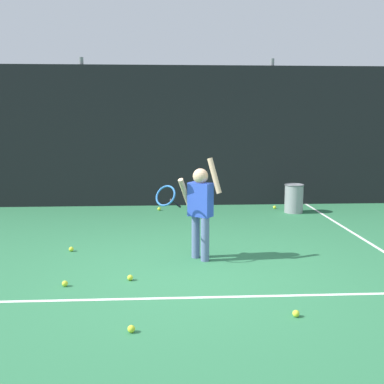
{
  "coord_description": "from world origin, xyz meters",
  "views": [
    {
      "loc": [
        -0.25,
        -5.31,
        1.84
      ],
      "look_at": [
        0.09,
        0.89,
        0.85
      ],
      "focal_mm": 43.31,
      "sensor_mm": 36.0,
      "label": 1
    }
  ],
  "objects_px": {
    "tennis_ball_3": "(131,329)",
    "tennis_ball_2": "(65,284)",
    "tennis_ball_7": "(159,209)",
    "tennis_ball_8": "(71,249)",
    "tennis_ball_4": "(275,207)",
    "tennis_ball_0": "(296,314)",
    "ball_hopper": "(294,198)",
    "tennis_player": "(199,205)",
    "tennis_ball_5": "(130,278)"
  },
  "relations": [
    {
      "from": "tennis_ball_3",
      "to": "tennis_ball_2",
      "type": "bearing_deg",
      "value": 125.1
    },
    {
      "from": "tennis_ball_7",
      "to": "tennis_ball_8",
      "type": "xyz_separation_m",
      "value": [
        -1.19,
        -2.84,
        0.0
      ]
    },
    {
      "from": "tennis_ball_4",
      "to": "tennis_ball_7",
      "type": "xyz_separation_m",
      "value": [
        -2.37,
        -0.04,
        0.0
      ]
    },
    {
      "from": "tennis_ball_0",
      "to": "tennis_ball_4",
      "type": "bearing_deg",
      "value": 78.91
    },
    {
      "from": "ball_hopper",
      "to": "tennis_ball_7",
      "type": "height_order",
      "value": "ball_hopper"
    },
    {
      "from": "ball_hopper",
      "to": "tennis_ball_4",
      "type": "distance_m",
      "value": 0.54
    },
    {
      "from": "tennis_ball_0",
      "to": "tennis_ball_2",
      "type": "relative_size",
      "value": 1.0
    },
    {
      "from": "ball_hopper",
      "to": "tennis_ball_8",
      "type": "bearing_deg",
      "value": -146.95
    },
    {
      "from": "tennis_ball_4",
      "to": "tennis_ball_3",
      "type": "bearing_deg",
      "value": -115.08
    },
    {
      "from": "tennis_ball_8",
      "to": "tennis_ball_4",
      "type": "bearing_deg",
      "value": 38.97
    },
    {
      "from": "tennis_player",
      "to": "tennis_ball_8",
      "type": "relative_size",
      "value": 20.46
    },
    {
      "from": "tennis_ball_4",
      "to": "tennis_ball_0",
      "type": "bearing_deg",
      "value": -101.09
    },
    {
      "from": "tennis_ball_4",
      "to": "ball_hopper",
      "type": "bearing_deg",
      "value": -52.53
    },
    {
      "from": "tennis_player",
      "to": "ball_hopper",
      "type": "relative_size",
      "value": 2.4
    },
    {
      "from": "tennis_ball_8",
      "to": "tennis_ball_7",
      "type": "bearing_deg",
      "value": 67.32
    },
    {
      "from": "tennis_ball_4",
      "to": "tennis_player",
      "type": "bearing_deg",
      "value": -118.3
    },
    {
      "from": "tennis_ball_5",
      "to": "tennis_ball_8",
      "type": "height_order",
      "value": "same"
    },
    {
      "from": "tennis_ball_4",
      "to": "tennis_ball_2",
      "type": "bearing_deg",
      "value": -128.23
    },
    {
      "from": "ball_hopper",
      "to": "tennis_ball_7",
      "type": "bearing_deg",
      "value": 172.73
    },
    {
      "from": "tennis_ball_3",
      "to": "tennis_ball_5",
      "type": "height_order",
      "value": "same"
    },
    {
      "from": "tennis_ball_2",
      "to": "tennis_ball_3",
      "type": "xyz_separation_m",
      "value": [
        0.82,
        -1.16,
        0.0
      ]
    },
    {
      "from": "tennis_player",
      "to": "tennis_ball_4",
      "type": "bearing_deg",
      "value": 96.83
    },
    {
      "from": "tennis_ball_5",
      "to": "tennis_ball_3",
      "type": "bearing_deg",
      "value": -85.23
    },
    {
      "from": "tennis_ball_2",
      "to": "tennis_ball_4",
      "type": "height_order",
      "value": "same"
    },
    {
      "from": "tennis_ball_3",
      "to": "tennis_ball_4",
      "type": "bearing_deg",
      "value": 64.92
    },
    {
      "from": "tennis_ball_4",
      "to": "tennis_ball_8",
      "type": "relative_size",
      "value": 1.0
    },
    {
      "from": "tennis_ball_0",
      "to": "tennis_ball_5",
      "type": "height_order",
      "value": "same"
    },
    {
      "from": "tennis_ball_2",
      "to": "tennis_ball_5",
      "type": "bearing_deg",
      "value": 12.17
    },
    {
      "from": "tennis_ball_7",
      "to": "tennis_ball_5",
      "type": "bearing_deg",
      "value": -93.86
    },
    {
      "from": "tennis_player",
      "to": "ball_hopper",
      "type": "distance_m",
      "value": 3.65
    },
    {
      "from": "tennis_player",
      "to": "ball_hopper",
      "type": "xyz_separation_m",
      "value": [
        2.09,
        2.96,
        -0.44
      ]
    },
    {
      "from": "tennis_ball_2",
      "to": "tennis_ball_5",
      "type": "height_order",
      "value": "same"
    },
    {
      "from": "tennis_ball_2",
      "to": "tennis_ball_3",
      "type": "distance_m",
      "value": 1.42
    },
    {
      "from": "tennis_ball_7",
      "to": "ball_hopper",
      "type": "bearing_deg",
      "value": -7.27
    },
    {
      "from": "tennis_ball_0",
      "to": "tennis_ball_4",
      "type": "relative_size",
      "value": 1.0
    },
    {
      "from": "tennis_ball_0",
      "to": "tennis_ball_8",
      "type": "distance_m",
      "value": 3.43
    },
    {
      "from": "ball_hopper",
      "to": "tennis_ball_0",
      "type": "xyz_separation_m",
      "value": [
        -1.3,
        -4.8,
        -0.26
      ]
    },
    {
      "from": "tennis_ball_4",
      "to": "tennis_ball_8",
      "type": "distance_m",
      "value": 4.57
    },
    {
      "from": "tennis_ball_0",
      "to": "tennis_ball_8",
      "type": "height_order",
      "value": "same"
    },
    {
      "from": "tennis_ball_7",
      "to": "tennis_ball_3",
      "type": "bearing_deg",
      "value": -91.75
    },
    {
      "from": "tennis_ball_0",
      "to": "tennis_ball_4",
      "type": "height_order",
      "value": "same"
    },
    {
      "from": "tennis_ball_3",
      "to": "tennis_ball_7",
      "type": "relative_size",
      "value": 1.0
    },
    {
      "from": "tennis_ball_3",
      "to": "tennis_ball_5",
      "type": "xyz_separation_m",
      "value": [
        -0.11,
        1.31,
        0.0
      ]
    },
    {
      "from": "tennis_ball_3",
      "to": "tennis_ball_4",
      "type": "height_order",
      "value": "same"
    },
    {
      "from": "tennis_ball_0",
      "to": "tennis_ball_3",
      "type": "height_order",
      "value": "same"
    },
    {
      "from": "ball_hopper",
      "to": "tennis_ball_3",
      "type": "height_order",
      "value": "ball_hopper"
    },
    {
      "from": "tennis_ball_8",
      "to": "tennis_ball_0",
      "type": "bearing_deg",
      "value": -42.2
    },
    {
      "from": "tennis_ball_5",
      "to": "tennis_player",
      "type": "bearing_deg",
      "value": 41.97
    },
    {
      "from": "tennis_player",
      "to": "tennis_ball_0",
      "type": "distance_m",
      "value": 2.11
    },
    {
      "from": "tennis_ball_0",
      "to": "tennis_ball_8",
      "type": "bearing_deg",
      "value": 137.8
    }
  ]
}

